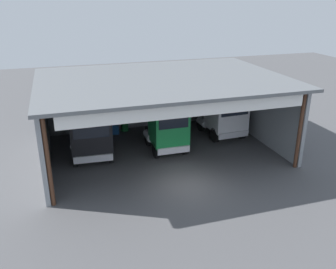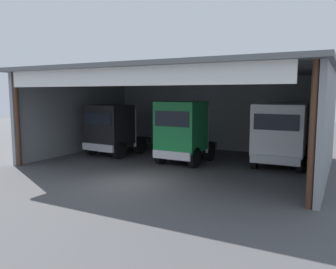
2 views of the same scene
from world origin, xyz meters
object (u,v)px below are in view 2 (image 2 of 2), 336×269
Objects in this scene: truck_green_center_left_bay at (183,131)px; tool_cart at (172,141)px; truck_white_yard_outside at (279,134)px; truck_black_center_bay at (112,129)px; oil_drum at (187,142)px.

truck_green_center_left_bay is 4.63× the size of tool_cart.
truck_white_yard_outside is at bearing -21.16° from tool_cart.
truck_white_yard_outside reaches higher than truck_black_center_bay.
truck_green_center_left_bay is 5.32× the size of oil_drum.
truck_green_center_left_bay is at bearing -178.79° from truck_black_center_bay.
truck_black_center_bay is at bearing 4.38° from truck_white_yard_outside.
truck_green_center_left_bay is at bearing -67.72° from oil_drum.
oil_drum is 1.13m from tool_cart.
tool_cart is (-3.10, 4.61, -1.35)m from truck_green_center_left_bay.
truck_green_center_left_bay is at bearing 13.72° from truck_white_yard_outside.
oil_drum is at bearing 21.48° from tool_cart.
tool_cart is (-8.12, 3.14, -1.31)m from truck_white_yard_outside.
truck_black_center_bay is at bearing -2.00° from truck_green_center_left_bay.
tool_cart is at bearing -158.52° from oil_drum.
truck_white_yard_outside is 6.03× the size of oil_drum.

